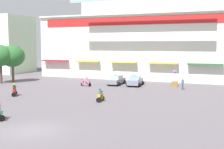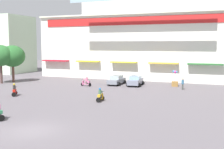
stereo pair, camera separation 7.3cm
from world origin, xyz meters
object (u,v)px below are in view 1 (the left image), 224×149
object	(u,v)px
parked_car_0	(116,80)
parked_car_1	(135,81)
plaza_tree_2	(12,56)
scooter_rider_2	(86,82)
balloon_vendor_cart	(175,81)
plaza_tree_0	(0,56)
pedestrian_0	(183,83)
scooter_rider_5	(14,91)
scooter_rider_0	(100,96)

from	to	relation	value
parked_car_0	parked_car_1	size ratio (longest dim) A/B	1.08
plaza_tree_2	scooter_rider_2	size ratio (longest dim) A/B	3.97
plaza_tree_2	balloon_vendor_cart	size ratio (longest dim) A/B	2.53
plaza_tree_0	scooter_rider_2	bearing A→B (deg)	8.49
plaza_tree_0	parked_car_0	distance (m)	18.81
pedestrian_0	balloon_vendor_cart	distance (m)	3.03
parked_car_0	balloon_vendor_cart	distance (m)	8.80
plaza_tree_2	pedestrian_0	xyz separation A→B (m)	(27.01, 2.20, -3.36)
parked_car_1	scooter_rider_2	bearing A→B (deg)	-154.90
plaza_tree_2	parked_car_0	bearing A→B (deg)	11.85
parked_car_1	pedestrian_0	size ratio (longest dim) A/B	2.52
parked_car_0	pedestrian_0	bearing A→B (deg)	-7.45
scooter_rider_2	plaza_tree_0	bearing A→B (deg)	-171.51
parked_car_0	balloon_vendor_cart	size ratio (longest dim) A/B	1.80
parked_car_1	balloon_vendor_cart	size ratio (longest dim) A/B	1.67
plaza_tree_2	scooter_rider_5	distance (m)	13.90
parked_car_0	parked_car_1	xyz separation A→B (m)	(3.07, -0.10, 0.04)
plaza_tree_0	scooter_rider_5	world-z (taller)	plaza_tree_0
parked_car_0	scooter_rider_0	bearing A→B (deg)	-76.99
parked_car_0	scooter_rider_5	xyz separation A→B (m)	(-7.99, -13.63, -0.09)
scooter_rider_0	pedestrian_0	xyz separation A→B (m)	(7.21, 11.55, 0.29)
plaza_tree_2	balloon_vendor_cart	bearing A→B (deg)	10.75
plaza_tree_2	pedestrian_0	world-z (taller)	plaza_tree_2
scooter_rider_2	pedestrian_0	xyz separation A→B (m)	(13.79, 1.89, 0.29)
plaza_tree_0	pedestrian_0	world-z (taller)	plaza_tree_0
scooter_rider_0	parked_car_1	bearing A→B (deg)	89.59
parked_car_1	pedestrian_0	xyz separation A→B (m)	(7.12, -1.24, 0.15)
parked_car_1	pedestrian_0	world-z (taller)	pedestrian_0
plaza_tree_0	parked_car_0	world-z (taller)	plaza_tree_0
plaza_tree_0	scooter_rider_0	world-z (taller)	plaza_tree_0
parked_car_1	scooter_rider_2	world-z (taller)	scooter_rider_2
scooter_rider_0	scooter_rider_2	world-z (taller)	scooter_rider_2
plaza_tree_2	scooter_rider_2	world-z (taller)	plaza_tree_2
plaza_tree_0	scooter_rider_5	xyz separation A→B (m)	(9.67, -8.31, -3.77)
scooter_rider_5	pedestrian_0	xyz separation A→B (m)	(18.18, 12.30, 0.28)
scooter_rider_2	balloon_vendor_cart	distance (m)	13.12
plaza_tree_2	parked_car_0	world-z (taller)	plaza_tree_2
plaza_tree_2	pedestrian_0	size ratio (longest dim) A/B	3.81
scooter_rider_0	balloon_vendor_cart	xyz separation A→B (m)	(5.72, 14.20, 0.24)
plaza_tree_2	scooter_rider_5	xyz separation A→B (m)	(8.83, -10.10, -3.64)
scooter_rider_2	scooter_rider_5	world-z (taller)	scooter_rider_5
scooter_rider_5	balloon_vendor_cart	bearing A→B (deg)	41.83
plaza_tree_2	scooter_rider_0	world-z (taller)	plaza_tree_2
balloon_vendor_cart	scooter_rider_0	bearing A→B (deg)	-111.96
pedestrian_0	plaza_tree_2	bearing A→B (deg)	-175.35
scooter_rider_0	scooter_rider_2	bearing A→B (deg)	124.25
plaza_tree_0	plaza_tree_2	distance (m)	1.99
scooter_rider_5	balloon_vendor_cart	world-z (taller)	balloon_vendor_cart
parked_car_0	balloon_vendor_cart	xyz separation A→B (m)	(8.70, 1.31, 0.14)
scooter_rider_2	balloon_vendor_cart	bearing A→B (deg)	20.24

